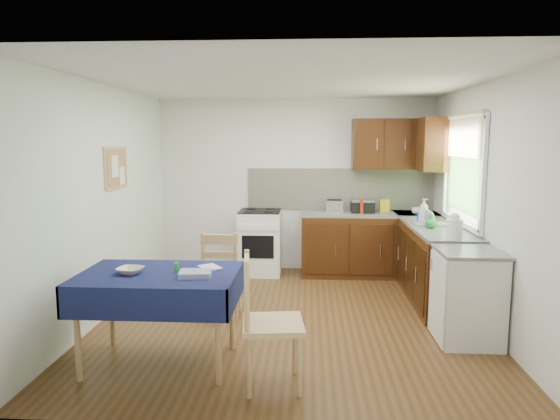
# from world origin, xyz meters

# --- Properties ---
(floor) EXTENTS (4.20, 4.20, 0.00)m
(floor) POSITION_xyz_m (0.00, 0.00, 0.00)
(floor) COLOR #483213
(floor) RESTS_ON ground
(ceiling) EXTENTS (4.00, 4.20, 0.02)m
(ceiling) POSITION_xyz_m (0.00, 0.00, 2.50)
(ceiling) COLOR silver
(ceiling) RESTS_ON wall_back
(wall_back) EXTENTS (4.00, 0.02, 2.50)m
(wall_back) POSITION_xyz_m (0.00, 2.10, 1.25)
(wall_back) COLOR white
(wall_back) RESTS_ON ground
(wall_front) EXTENTS (4.00, 0.02, 2.50)m
(wall_front) POSITION_xyz_m (0.00, -2.10, 1.25)
(wall_front) COLOR white
(wall_front) RESTS_ON ground
(wall_left) EXTENTS (0.02, 4.20, 2.50)m
(wall_left) POSITION_xyz_m (-2.00, 0.00, 1.25)
(wall_left) COLOR white
(wall_left) RESTS_ON ground
(wall_right) EXTENTS (0.02, 4.20, 2.50)m
(wall_right) POSITION_xyz_m (2.00, 0.00, 1.25)
(wall_right) COLOR white
(wall_right) RESTS_ON ground
(base_cabinets) EXTENTS (1.90, 2.30, 0.86)m
(base_cabinets) POSITION_xyz_m (1.36, 1.26, 0.43)
(base_cabinets) COLOR #331308
(base_cabinets) RESTS_ON ground
(worktop_back) EXTENTS (1.90, 0.60, 0.04)m
(worktop_back) POSITION_xyz_m (1.05, 1.80, 0.88)
(worktop_back) COLOR slate
(worktop_back) RESTS_ON base_cabinets
(worktop_right) EXTENTS (0.60, 1.70, 0.04)m
(worktop_right) POSITION_xyz_m (1.70, 0.65, 0.88)
(worktop_right) COLOR slate
(worktop_right) RESTS_ON base_cabinets
(worktop_corner) EXTENTS (0.60, 0.60, 0.04)m
(worktop_corner) POSITION_xyz_m (1.70, 1.80, 0.88)
(worktop_corner) COLOR slate
(worktop_corner) RESTS_ON base_cabinets
(splashback) EXTENTS (2.70, 0.02, 0.60)m
(splashback) POSITION_xyz_m (0.65, 2.08, 1.20)
(splashback) COLOR beige
(splashback) RESTS_ON wall_back
(upper_cabinets) EXTENTS (1.20, 0.85, 0.70)m
(upper_cabinets) POSITION_xyz_m (1.52, 1.80, 1.85)
(upper_cabinets) COLOR #331308
(upper_cabinets) RESTS_ON wall_back
(stove) EXTENTS (0.60, 0.61, 0.92)m
(stove) POSITION_xyz_m (-0.50, 1.80, 0.46)
(stove) COLOR white
(stove) RESTS_ON ground
(window) EXTENTS (0.04, 1.48, 1.26)m
(window) POSITION_xyz_m (1.97, 0.70, 1.65)
(window) COLOR #2F5623
(window) RESTS_ON wall_right
(fridge) EXTENTS (0.58, 0.60, 0.89)m
(fridge) POSITION_xyz_m (1.70, -0.55, 0.44)
(fridge) COLOR white
(fridge) RESTS_ON ground
(corkboard) EXTENTS (0.04, 0.62, 0.47)m
(corkboard) POSITION_xyz_m (-1.97, 0.30, 1.60)
(corkboard) COLOR tan
(corkboard) RESTS_ON wall_left
(dining_table) EXTENTS (1.32, 0.89, 0.80)m
(dining_table) POSITION_xyz_m (-1.06, -1.19, 0.70)
(dining_table) COLOR #0E1B3A
(dining_table) RESTS_ON ground
(chair_far) EXTENTS (0.44, 0.44, 0.96)m
(chair_far) POSITION_xyz_m (-0.73, -0.03, 0.51)
(chair_far) COLOR tan
(chair_far) RESTS_ON ground
(chair_near) EXTENTS (0.51, 0.51, 1.04)m
(chair_near) POSITION_xyz_m (-0.13, -1.52, 0.55)
(chair_near) COLOR tan
(chair_near) RESTS_ON ground
(toaster) EXTENTS (0.24, 0.15, 0.19)m
(toaster) POSITION_xyz_m (0.55, 1.80, 0.98)
(toaster) COLOR silver
(toaster) RESTS_ON worktop_back
(sandwich_press) EXTENTS (0.32, 0.28, 0.19)m
(sandwich_press) POSITION_xyz_m (0.95, 1.80, 0.99)
(sandwich_press) COLOR black
(sandwich_press) RESTS_ON worktop_back
(sauce_bottle) EXTENTS (0.05, 0.05, 0.20)m
(sauce_bottle) POSITION_xyz_m (0.92, 1.66, 1.00)
(sauce_bottle) COLOR red
(sauce_bottle) RESTS_ON worktop_back
(yellow_packet) EXTENTS (0.15, 0.13, 0.18)m
(yellow_packet) POSITION_xyz_m (1.26, 1.88, 0.99)
(yellow_packet) COLOR gold
(yellow_packet) RESTS_ON worktop_back
(dish_rack) EXTENTS (0.37, 0.28, 0.18)m
(dish_rack) POSITION_xyz_m (1.65, 0.78, 0.92)
(dish_rack) COLOR gray
(dish_rack) RESTS_ON worktop_right
(kettle) EXTENTS (0.16, 0.16, 0.28)m
(kettle) POSITION_xyz_m (1.68, -0.09, 1.02)
(kettle) COLOR white
(kettle) RESTS_ON worktop_right
(cup) EXTENTS (0.12, 0.12, 0.09)m
(cup) POSITION_xyz_m (1.67, 1.70, 0.94)
(cup) COLOR silver
(cup) RESTS_ON worktop_back
(soap_bottle_a) EXTENTS (0.16, 0.16, 0.30)m
(soap_bottle_a) POSITION_xyz_m (1.60, 0.96, 1.05)
(soap_bottle_a) COLOR white
(soap_bottle_a) RESTS_ON worktop_right
(soap_bottle_b) EXTENTS (0.11, 0.11, 0.17)m
(soap_bottle_b) POSITION_xyz_m (1.59, 1.02, 0.99)
(soap_bottle_b) COLOR #1F46B9
(soap_bottle_b) RESTS_ON worktop_right
(soap_bottle_c) EXTENTS (0.18, 0.18, 0.16)m
(soap_bottle_c) POSITION_xyz_m (1.59, 0.55, 0.98)
(soap_bottle_c) COLOR #24843D
(soap_bottle_c) RESTS_ON worktop_right
(plate_bowl) EXTENTS (0.25, 0.25, 0.05)m
(plate_bowl) POSITION_xyz_m (-1.29, -1.22, 0.83)
(plate_bowl) COLOR beige
(plate_bowl) RESTS_ON dining_table
(book) EXTENTS (0.25, 0.26, 0.02)m
(book) POSITION_xyz_m (-0.72, -1.07, 0.81)
(book) COLOR white
(book) RESTS_ON dining_table
(spice_jar) EXTENTS (0.04, 0.04, 0.08)m
(spice_jar) POSITION_xyz_m (-0.92, -1.16, 0.84)
(spice_jar) COLOR #25883D
(spice_jar) RESTS_ON dining_table
(tea_towel) EXTENTS (0.27, 0.23, 0.05)m
(tea_towel) POSITION_xyz_m (-0.73, -1.28, 0.82)
(tea_towel) COLOR navy
(tea_towel) RESTS_ON dining_table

